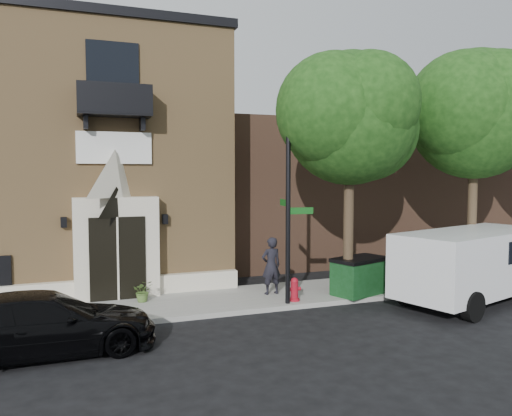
{
  "coord_description": "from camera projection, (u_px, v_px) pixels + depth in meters",
  "views": [
    {
      "loc": [
        -2.24,
        -13.43,
        4.1
      ],
      "look_at": [
        3.41,
        2.0,
        2.95
      ],
      "focal_mm": 35.0,
      "sensor_mm": 36.0,
      "label": 1
    }
  ],
  "objects": [
    {
      "name": "ground",
      "position": [
        164.0,
        323.0,
        13.64
      ],
      "size": [
        120.0,
        120.0,
        0.0
      ],
      "primitive_type": "plane",
      "color": "black",
      "rests_on": "ground"
    },
    {
      "name": "sidewalk",
      "position": [
        188.0,
        304.0,
        15.38
      ],
      "size": [
        42.0,
        3.0,
        0.15
      ],
      "primitive_type": "cube",
      "color": "gray",
      "rests_on": "ground"
    },
    {
      "name": "church",
      "position": [
        53.0,
        160.0,
        19.74
      ],
      "size": [
        12.2,
        11.01,
        9.3
      ],
      "color": "#A9804F",
      "rests_on": "ground"
    },
    {
      "name": "neighbour_building",
      "position": [
        364.0,
        191.0,
        25.96
      ],
      "size": [
        18.0,
        8.0,
        6.4
      ],
      "primitive_type": "cube",
      "color": "brown",
      "rests_on": "ground"
    },
    {
      "name": "street_tree_left",
      "position": [
        352.0,
        117.0,
        15.62
      ],
      "size": [
        4.97,
        4.38,
        7.77
      ],
      "color": "#38281C",
      "rests_on": "sidewalk"
    },
    {
      "name": "street_tree_mid",
      "position": [
        478.0,
        113.0,
        17.31
      ],
      "size": [
        5.21,
        4.64,
        8.25
      ],
      "color": "#38281C",
      "rests_on": "sidewalk"
    },
    {
      "name": "black_sedan",
      "position": [
        44.0,
        324.0,
        11.22
      ],
      "size": [
        5.02,
        2.24,
        1.43
      ],
      "primitive_type": "imported",
      "rotation": [
        0.0,
        0.0,
        1.62
      ],
      "color": "black",
      "rests_on": "ground"
    },
    {
      "name": "cargo_van",
      "position": [
        476.0,
        262.0,
        15.75
      ],
      "size": [
        6.03,
        3.78,
        2.3
      ],
      "rotation": [
        0.0,
        0.0,
        0.3
      ],
      "color": "white",
      "rests_on": "ground"
    },
    {
      "name": "street_sign",
      "position": [
        288.0,
        213.0,
        15.0
      ],
      "size": [
        0.87,
        0.9,
        5.45
      ],
      "rotation": [
        0.0,
        0.0,
        -0.12
      ],
      "color": "black",
      "rests_on": "sidewalk"
    },
    {
      "name": "fire_hydrant",
      "position": [
        294.0,
        289.0,
        15.44
      ],
      "size": [
        0.41,
        0.33,
        0.73
      ],
      "color": "maroon",
      "rests_on": "sidewalk"
    },
    {
      "name": "dumpster",
      "position": [
        359.0,
        275.0,
        16.31
      ],
      "size": [
        2.08,
        1.6,
        1.2
      ],
      "rotation": [
        0.0,
        0.0,
        0.34
      ],
      "color": "#0F3A15",
      "rests_on": "sidewalk"
    },
    {
      "name": "planter",
      "position": [
        143.0,
        291.0,
        15.35
      ],
      "size": [
        0.6,
        0.52,
        0.66
      ],
      "primitive_type": "imported",
      "rotation": [
        0.0,
        0.0,
        0.01
      ],
      "color": "#4E6E30",
      "rests_on": "sidewalk"
    },
    {
      "name": "pedestrian_near",
      "position": [
        271.0,
        266.0,
        16.27
      ],
      "size": [
        0.72,
        0.51,
        1.87
      ],
      "primitive_type": "imported",
      "rotation": [
        0.0,
        0.0,
        3.23
      ],
      "color": "black",
      "rests_on": "sidewalk"
    }
  ]
}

